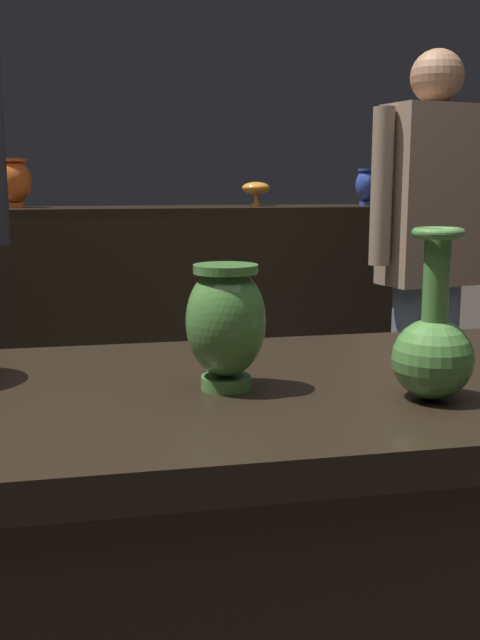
# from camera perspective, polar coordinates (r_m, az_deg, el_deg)

# --- Properties ---
(display_plinth) EXTENTS (1.20, 0.64, 0.80)m
(display_plinth) POSITION_cam_1_polar(r_m,az_deg,el_deg) (1.30, 0.98, -21.84)
(display_plinth) COLOR black
(display_plinth) RESTS_ON ground_plane
(back_display_shelf) EXTENTS (2.60, 0.40, 0.99)m
(back_display_shelf) POSITION_cam_1_polar(r_m,az_deg,el_deg) (3.34, -7.35, -0.02)
(back_display_shelf) COLOR black
(back_display_shelf) RESTS_ON ground_plane
(vase_centerpiece) EXTENTS (0.12, 0.12, 0.18)m
(vase_centerpiece) POSITION_cam_1_polar(r_m,az_deg,el_deg) (1.09, -1.09, -0.13)
(vase_centerpiece) COLOR #477A38
(vase_centerpiece) RESTS_ON display_plinth
(vase_left_accent) EXTENTS (0.11, 0.11, 0.24)m
(vase_left_accent) POSITION_cam_1_polar(r_m,az_deg,el_deg) (1.08, 14.44, -1.93)
(vase_left_accent) COLOR #477A38
(vase_left_accent) RESTS_ON display_plinth
(shelf_vase_far_right) EXTENTS (0.10, 0.10, 0.17)m
(shelf_vase_far_right) POSITION_cam_1_polar(r_m,az_deg,el_deg) (3.55, 9.59, 10.05)
(shelf_vase_far_right) COLOR #2D429E
(shelf_vase_far_right) RESTS_ON back_display_shelf
(shelf_vase_right) EXTENTS (0.13, 0.13, 0.11)m
(shelf_vase_right) POSITION_cam_1_polar(r_m,az_deg,el_deg) (3.41, 1.22, 9.95)
(shelf_vase_right) COLOR orange
(shelf_vase_right) RESTS_ON back_display_shelf
(shelf_vase_left) EXTENTS (0.14, 0.14, 0.20)m
(shelf_vase_left) POSITION_cam_1_polar(r_m,az_deg,el_deg) (3.35, -16.73, 10.09)
(shelf_vase_left) COLOR #E55B1E
(shelf_vase_left) RESTS_ON back_display_shelf
(visitor_near_right) EXTENTS (0.46, 0.24, 1.52)m
(visitor_near_right) POSITION_cam_1_polar(r_m,az_deg,el_deg) (2.64, 14.18, 5.64)
(visitor_near_right) COLOR slate
(visitor_near_right) RESTS_ON ground_plane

